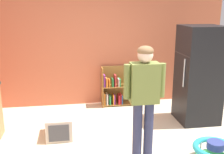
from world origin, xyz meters
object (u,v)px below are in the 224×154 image
(standing_person, at_px, (144,93))
(pet_carrier, at_px, (60,126))
(refrigerator, at_px, (199,75))
(bookshelf, at_px, (118,89))
(baby_walker, at_px, (215,152))

(standing_person, bearing_deg, pet_carrier, 143.50)
(refrigerator, bearing_deg, bookshelf, 141.85)
(bookshelf, distance_m, baby_walker, 2.62)
(bookshelf, distance_m, standing_person, 2.27)
(standing_person, distance_m, baby_walker, 1.29)
(refrigerator, xyz_separation_m, pet_carrier, (-2.53, -0.26, -0.71))
(bookshelf, xyz_separation_m, pet_carrier, (-1.21, -1.30, -0.18))
(bookshelf, bearing_deg, pet_carrier, -132.79)
(pet_carrier, bearing_deg, baby_walker, -27.98)
(bookshelf, distance_m, pet_carrier, 1.79)
(refrigerator, bearing_deg, standing_person, -139.76)
(baby_walker, distance_m, pet_carrier, 2.43)
(refrigerator, distance_m, baby_walker, 1.63)
(pet_carrier, bearing_deg, refrigerator, 5.94)
(standing_person, relative_size, pet_carrier, 2.94)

